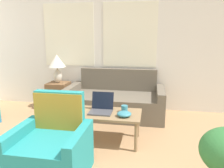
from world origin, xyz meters
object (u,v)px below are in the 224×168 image
at_px(armchair, 52,152).
at_px(snack_bowl, 124,114).
at_px(coffee_table, 108,116).
at_px(couch, 116,102).
at_px(table_lamp, 57,64).
at_px(laptop, 101,108).
at_px(cup_navy, 124,109).

distance_m(armchair, snack_bowl, 1.07).
xyz_separation_m(armchair, snack_bowl, (0.70, 0.79, 0.20)).
bearing_deg(coffee_table, armchair, -116.85).
bearing_deg(snack_bowl, coffee_table, 157.39).
height_order(couch, table_lamp, table_lamp).
xyz_separation_m(armchair, laptop, (0.35, 0.92, 0.22)).
xyz_separation_m(coffee_table, cup_navy, (0.23, 0.08, 0.10)).
bearing_deg(couch, cup_navy, -74.34).
height_order(armchair, cup_navy, armchair).
relative_size(armchair, coffee_table, 0.95).
distance_m(table_lamp, snack_bowl, 2.18).
distance_m(couch, cup_navy, 1.14).
height_order(table_lamp, laptop, table_lamp).
distance_m(couch, coffee_table, 1.17).
height_order(couch, cup_navy, couch).
bearing_deg(armchair, couch, 79.51).
bearing_deg(table_lamp, armchair, -68.15).
relative_size(coffee_table, cup_navy, 9.68).
height_order(table_lamp, snack_bowl, table_lamp).
xyz_separation_m(table_lamp, snack_bowl, (1.59, -1.42, -0.47)).
bearing_deg(coffee_table, snack_bowl, -22.61).
xyz_separation_m(laptop, cup_navy, (0.33, 0.05, -0.01)).
bearing_deg(armchair, cup_navy, 54.83).
relative_size(cup_navy, snack_bowl, 0.49).
xyz_separation_m(coffee_table, snack_bowl, (0.25, -0.10, 0.09)).
bearing_deg(table_lamp, couch, -7.27).
bearing_deg(coffee_table, cup_navy, 18.67).
xyz_separation_m(table_lamp, cup_navy, (1.57, -1.24, -0.46)).
height_order(armchair, laptop, armchair).
bearing_deg(coffee_table, couch, 93.51).
xyz_separation_m(couch, snack_bowl, (0.32, -1.26, 0.22)).
distance_m(coffee_table, laptop, 0.15).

